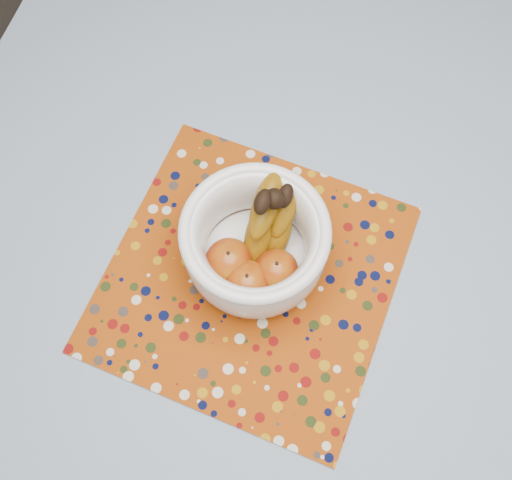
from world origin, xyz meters
TOP-DOWN VIEW (x-y plane):
  - table at (0.00, 0.00)m, footprint 1.20×1.20m
  - tablecloth at (0.00, 0.00)m, footprint 1.32×1.32m
  - placemat at (-0.09, -0.07)m, footprint 0.46×0.46m
  - fruit_bowl at (-0.09, -0.04)m, footprint 0.21×0.22m

SIDE VIEW (x-z plane):
  - table at x=0.00m, z-range 0.30..1.05m
  - tablecloth at x=0.00m, z-range 0.75..0.76m
  - placemat at x=-0.09m, z-range 0.76..0.76m
  - fruit_bowl at x=-0.09m, z-range 0.75..0.92m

